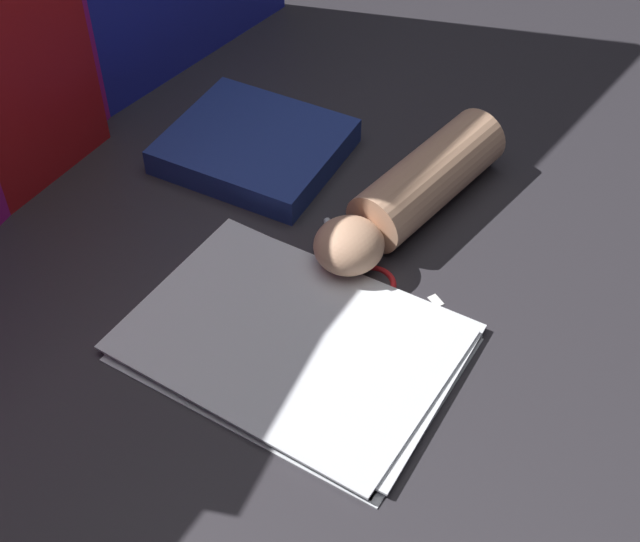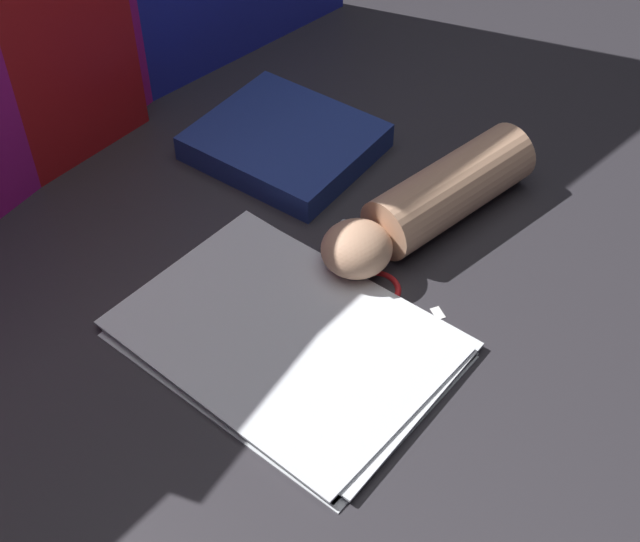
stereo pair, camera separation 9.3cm
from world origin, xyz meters
name	(u,v)px [view 1 (the left image)]	position (x,y,z in m)	size (l,w,h in m)	color
ground_plane	(312,299)	(0.00, 0.00, 0.00)	(6.00, 6.00, 0.00)	#2D2B30
paper_stack	(293,342)	(-0.07, -0.02, 0.01)	(0.26, 0.35, 0.01)	white
book_closed	(255,146)	(0.18, 0.19, 0.02)	(0.20, 0.22, 0.03)	navy
scissors	(351,278)	(0.04, -0.02, 0.00)	(0.14, 0.16, 0.01)	silver
hand_forearm	(412,192)	(0.18, -0.04, 0.04)	(0.32, 0.13, 0.08)	tan
paper_scrap_near	(386,320)	(0.01, -0.08, 0.00)	(0.02, 0.02, 0.00)	white
paper_scrap_mid	(436,300)	(0.06, -0.12, 0.00)	(0.02, 0.02, 0.00)	white
paper_scrap_far	(396,299)	(0.04, -0.08, 0.00)	(0.02, 0.02, 0.00)	white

